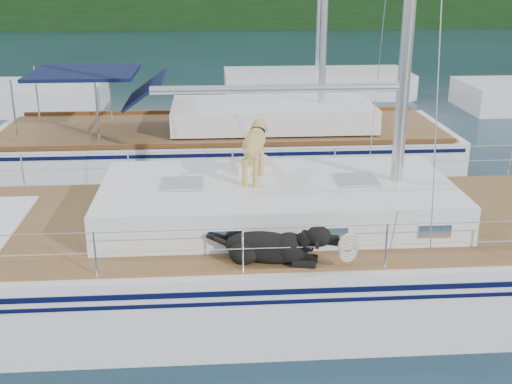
{
  "coord_description": "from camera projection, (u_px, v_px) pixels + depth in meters",
  "views": [
    {
      "loc": [
        -0.15,
        -8.97,
        4.85
      ],
      "look_at": [
        0.5,
        0.2,
        1.6
      ],
      "focal_mm": 45.0,
      "sensor_mm": 36.0,
      "label": 1
    }
  ],
  "objects": [
    {
      "name": "ground",
      "position": [
        225.0,
        293.0,
        10.06
      ],
      "size": [
        120.0,
        120.0,
        0.0
      ],
      "primitive_type": "plane",
      "color": "black",
      "rests_on": "ground"
    },
    {
      "name": "main_sailboat",
      "position": [
        231.0,
        254.0,
        9.84
      ],
      "size": [
        12.0,
        3.85,
        14.01
      ],
      "color": "white",
      "rests_on": "ground"
    },
    {
      "name": "shore_bank",
      "position": [
        211.0,
        20.0,
        53.31
      ],
      "size": [
        92.0,
        1.0,
        1.2
      ],
      "primitive_type": "cube",
      "color": "#595147",
      "rests_on": "ground"
    },
    {
      "name": "neighbor_sailboat",
      "position": [
        228.0,
        148.0,
        15.75
      ],
      "size": [
        11.0,
        3.5,
        13.3
      ],
      "color": "white",
      "rests_on": "ground"
    },
    {
      "name": "bg_boat_center",
      "position": [
        316.0,
        84.0,
        25.22
      ],
      "size": [
        7.2,
        3.0,
        11.65
      ],
      "color": "white",
      "rests_on": "ground"
    }
  ]
}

